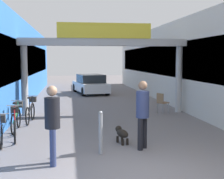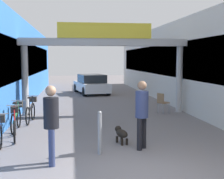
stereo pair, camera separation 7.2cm
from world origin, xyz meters
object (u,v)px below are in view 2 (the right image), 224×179
(dog_on_leash, at_px, (121,133))
(bollard_post_metal, at_px, (100,132))
(bicycle_red_second, at_px, (15,124))
(cafe_chair_wood_nearer, at_px, (162,101))
(bicycle_black_farthest, at_px, (31,110))
(bicycle_green_third, at_px, (17,117))
(pedestrian_with_dog, at_px, (142,110))
(parked_car_white, at_px, (91,84))
(pedestrian_companion, at_px, (51,119))

(dog_on_leash, distance_m, bollard_post_metal, 1.19)
(bicycle_red_second, bearing_deg, cafe_chair_wood_nearer, 33.01)
(bicycle_black_farthest, height_order, cafe_chair_wood_nearer, bicycle_black_farthest)
(dog_on_leash, bearing_deg, bicycle_green_third, 147.33)
(pedestrian_with_dog, height_order, bicycle_black_farthest, pedestrian_with_dog)
(parked_car_white, bearing_deg, bicycle_red_second, -104.26)
(bicycle_black_farthest, height_order, bollard_post_metal, bollard_post_metal)
(bollard_post_metal, bearing_deg, bicycle_red_second, 141.91)
(bicycle_green_third, xyz_separation_m, bicycle_black_farthest, (0.30, 1.36, 0.00))
(pedestrian_with_dog, relative_size, dog_on_leash, 2.75)
(pedestrian_with_dog, height_order, bollard_post_metal, pedestrian_with_dog)
(parked_car_white, bearing_deg, pedestrian_companion, -97.06)
(pedestrian_companion, height_order, parked_car_white, pedestrian_companion)
(pedestrian_with_dog, bearing_deg, pedestrian_companion, -157.59)
(bicycle_red_second, bearing_deg, pedestrian_companion, -63.59)
(cafe_chair_wood_nearer, bearing_deg, bollard_post_metal, -120.32)
(bollard_post_metal, xyz_separation_m, parked_car_white, (0.66, 13.86, 0.09))
(bicycle_red_second, distance_m, parked_car_white, 12.37)
(bicycle_green_third, distance_m, parked_car_white, 11.33)
(dog_on_leash, height_order, bicycle_green_third, bicycle_green_third)
(bicycle_green_third, bearing_deg, pedestrian_companion, -69.16)
(pedestrian_companion, bearing_deg, parked_car_white, 82.94)
(bicycle_green_third, bearing_deg, bicycle_red_second, -83.24)
(bicycle_red_second, bearing_deg, bicycle_green_third, 96.76)
(dog_on_leash, height_order, bicycle_black_farthest, bicycle_black_farthest)
(parked_car_white, bearing_deg, bicycle_green_third, -106.30)
(dog_on_leash, xyz_separation_m, bicycle_green_third, (-3.20, 2.05, 0.15))
(dog_on_leash, bearing_deg, bollard_post_metal, -126.34)
(cafe_chair_wood_nearer, xyz_separation_m, parked_car_white, (-2.57, 8.34, 0.10))
(bicycle_green_third, relative_size, cafe_chair_wood_nearer, 1.90)
(pedestrian_companion, bearing_deg, bollard_post_metal, 29.52)
(bollard_post_metal, bearing_deg, pedestrian_companion, -150.48)
(bicycle_red_second, relative_size, bicycle_black_farthest, 0.99)
(bicycle_green_third, relative_size, parked_car_white, 0.40)
(pedestrian_with_dog, distance_m, dog_on_leash, 1.09)
(bicycle_red_second, bearing_deg, pedestrian_with_dog, -24.20)
(bicycle_green_third, distance_m, cafe_chair_wood_nearer, 6.28)
(pedestrian_companion, height_order, cafe_chair_wood_nearer, pedestrian_companion)
(cafe_chair_wood_nearer, bearing_deg, dog_on_leash, -118.99)
(bicycle_black_farthest, bearing_deg, bicycle_green_third, -102.46)
(bicycle_red_second, bearing_deg, bicycle_black_farthest, 86.12)
(bicycle_black_farthest, height_order, parked_car_white, parked_car_white)
(pedestrian_companion, xyz_separation_m, dog_on_leash, (1.82, 1.58, -0.75))
(bicycle_red_second, xyz_separation_m, bollard_post_metal, (2.39, -1.87, 0.12))
(bicycle_red_second, xyz_separation_m, cafe_chair_wood_nearer, (5.62, 3.65, 0.10))
(dog_on_leash, relative_size, bicycle_green_third, 0.39)
(pedestrian_with_dog, xyz_separation_m, cafe_chair_wood_nearer, (2.10, 5.23, -0.50))
(cafe_chair_wood_nearer, bearing_deg, bicycle_black_farthest, -167.81)
(bicycle_black_farthest, xyz_separation_m, bollard_post_metal, (2.22, -4.34, 0.12))
(pedestrian_with_dog, relative_size, bicycle_black_farthest, 1.07)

